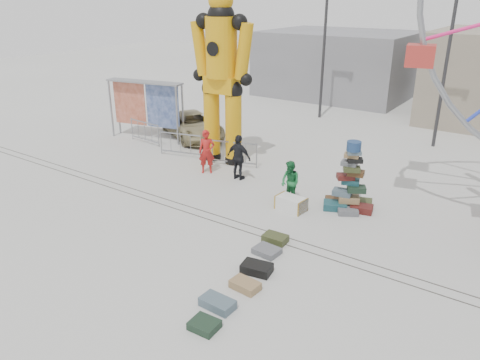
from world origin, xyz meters
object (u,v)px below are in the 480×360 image
Objects in this scene: parked_suv at (193,125)px; barricade_dummy_b at (181,145)px; barricade_dummy_a at (145,132)px; pedestrian_green at (290,182)px; steamer_trunk at (291,204)px; pedestrian_black at (239,157)px; lamp_post_right at (451,51)px; pedestrian_red at (207,152)px; barricade_dummy_c at (234,154)px; banner_scaffold at (145,96)px; crash_test_dummy at (222,72)px; lamp_post_left at (326,39)px; suitcase_tower at (349,190)px.

barricade_dummy_b is at bearing -121.33° from parked_suv.
barricade_dummy_a is 9.55m from pedestrian_green.
steamer_trunk is 0.22× the size of parked_suv.
barricade_dummy_a is 1.10× the size of pedestrian_black.
lamp_post_right is 12.57m from parked_suv.
barricade_dummy_a is at bearing 176.61° from parked_suv.
pedestrian_red is (5.06, -1.49, 0.35)m from barricade_dummy_a.
pedestrian_red is 5.16m from parked_suv.
banner_scaffold is at bearing 155.84° from barricade_dummy_c.
pedestrian_red reaches higher than barricade_dummy_c.
steamer_trunk is 0.50× the size of barricade_dummy_c.
pedestrian_green is (4.55, -2.18, -3.13)m from crash_test_dummy.
pedestrian_green is (-2.67, -9.69, -3.72)m from lamp_post_right.
lamp_post_right is 10.81m from barricade_dummy_c.
steamer_trunk is 4.83m from barricade_dummy_c.
banner_scaffold is at bearing 122.40° from pedestrian_red.
parked_suv is (-3.65, -7.47, -3.85)m from lamp_post_left.
pedestrian_green is at bearing -43.78° from barricade_dummy_c.
barricade_dummy_c is 1.31× the size of pedestrian_green.
pedestrian_red is (-0.45, -1.29, 0.35)m from barricade_dummy_c.
lamp_post_left reaches higher than pedestrian_green.
steamer_trunk is 7.18m from barricade_dummy_b.
steamer_trunk is 0.50× the size of barricade_dummy_a.
pedestrian_green is (3.79, -1.96, 0.21)m from barricade_dummy_c.
banner_scaffold reaches higher than suitcase_tower.
crash_test_dummy is at bearing 64.77° from pedestrian_red.
lamp_post_left is 3.30× the size of suitcase_tower.
banner_scaffold reaches higher than pedestrian_red.
lamp_post_left reaches higher than barricade_dummy_b.
pedestrian_green is 2.86m from pedestrian_black.
steamer_trunk is 0.66× the size of pedestrian_green.
crash_test_dummy reaches higher than barricade_dummy_c.
lamp_post_right reaches higher than suitcase_tower.
suitcase_tower is at bearing -94.91° from lamp_post_right.
suitcase_tower is 1.21× the size of barricade_dummy_b.
banner_scaffold is 10.21m from pedestrian_green.
lamp_post_left is 13.01m from pedestrian_green.
barricade_dummy_a is at bearing 175.99° from crash_test_dummy.
steamer_trunk is at bearing -69.05° from lamp_post_left.
barricade_dummy_c is at bearing 171.46° from pedestrian_green.
pedestrian_red is at bearing -32.83° from banner_scaffold.
crash_test_dummy is 3.43m from barricade_dummy_c.
banner_scaffold is at bearing 146.25° from barricade_dummy_b.
pedestrian_green reaches higher than barricade_dummy_a.
lamp_post_right is 1.75× the size of parked_suv.
barricade_dummy_b is 1.00× the size of barricade_dummy_c.
steamer_trunk is at bearing -10.39° from barricade_dummy_a.
barricade_dummy_a is at bearing -12.33° from pedestrian_black.
steamer_trunk is 0.56× the size of pedestrian_red.
crash_test_dummy is at bearing 147.33° from barricade_dummy_c.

